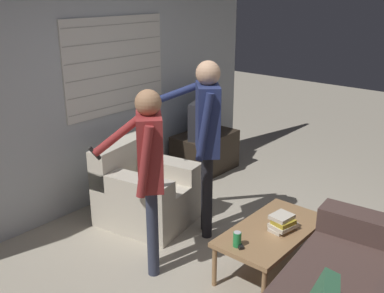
{
  "coord_description": "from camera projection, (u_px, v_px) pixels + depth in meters",
  "views": [
    {
      "loc": [
        -2.92,
        -1.9,
        2.36
      ],
      "look_at": [
        -0.03,
        0.58,
        1.0
      ],
      "focal_mm": 42.0,
      "sensor_mm": 36.0,
      "label": 1
    }
  ],
  "objects": [
    {
      "name": "armchair_beige",
      "position": [
        144.0,
        191.0,
        4.72
      ],
      "size": [
        0.94,
        1.02,
        0.82
      ],
      "rotation": [
        0.0,
        0.0,
        3.33
      ],
      "color": "beige",
      "rests_on": "ground_plane"
    },
    {
      "name": "floor_fan",
      "position": [
        179.0,
        179.0,
        5.38
      ],
      "size": [
        0.31,
        0.2,
        0.38
      ],
      "color": "#A8A8AD",
      "rests_on": "ground_plane"
    },
    {
      "name": "coffee_table",
      "position": [
        272.0,
        233.0,
        3.84
      ],
      "size": [
        1.06,
        0.56,
        0.41
      ],
      "color": "#9E754C",
      "rests_on": "ground_plane"
    },
    {
      "name": "spare_remote",
      "position": [
        239.0,
        244.0,
        3.58
      ],
      "size": [
        0.1,
        0.13,
        0.02
      ],
      "rotation": [
        0.0,
        0.0,
        -0.55
      ],
      "color": "black",
      "rests_on": "coffee_table"
    },
    {
      "name": "person_right_standing",
      "position": [
        206.0,
        128.0,
        4.2
      ],
      "size": [
        0.5,
        0.83,
        1.74
      ],
      "rotation": [
        0.0,
        0.0,
        0.77
      ],
      "color": "black",
      "rests_on": "ground_plane"
    },
    {
      "name": "tv_stand",
      "position": [
        205.0,
        152.0,
        6.03
      ],
      "size": [
        0.85,
        0.53,
        0.53
      ],
      "color": "#33281E",
      "rests_on": "ground_plane"
    },
    {
      "name": "person_left_standing",
      "position": [
        149.0,
        162.0,
        3.64
      ],
      "size": [
        0.46,
        0.72,
        1.62
      ],
      "rotation": [
        0.0,
        0.0,
        0.83
      ],
      "color": "#33384C",
      "rests_on": "ground_plane"
    },
    {
      "name": "soda_can",
      "position": [
        237.0,
        239.0,
        3.55
      ],
      "size": [
        0.07,
        0.07,
        0.13
      ],
      "color": "#238E47",
      "rests_on": "coffee_table"
    },
    {
      "name": "tv",
      "position": [
        205.0,
        116.0,
        5.86
      ],
      "size": [
        0.81,
        0.47,
        0.47
      ],
      "rotation": [
        0.0,
        0.0,
        3.51
      ],
      "color": "#2D2D33",
      "rests_on": "tv_stand"
    },
    {
      "name": "wall_back",
      "position": [
        93.0,
        92.0,
        4.87
      ],
      "size": [
        5.2,
        0.08,
        2.55
      ],
      "color": "#ADB2B7",
      "rests_on": "ground_plane"
    },
    {
      "name": "book_stack",
      "position": [
        282.0,
        223.0,
        3.79
      ],
      "size": [
        0.24,
        0.21,
        0.14
      ],
      "color": "beige",
      "rests_on": "coffee_table"
    },
    {
      "name": "ground_plane",
      "position": [
        243.0,
        264.0,
        4.05
      ],
      "size": [
        16.0,
        16.0,
        0.0
      ],
      "primitive_type": "plane",
      "color": "#B2A893"
    }
  ]
}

